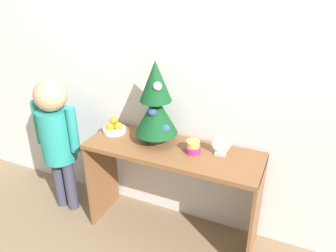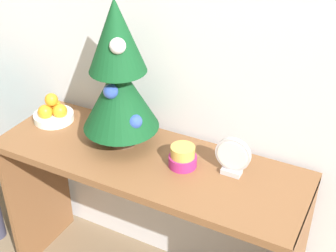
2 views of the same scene
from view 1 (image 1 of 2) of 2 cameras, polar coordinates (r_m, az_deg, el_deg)
The scene contains 8 objects.
ground_plane at distance 2.48m, azimuth -1.35°, elevation -20.83°, with size 12.00×12.00×0.00m, color #7A664C.
back_wall at distance 2.20m, azimuth 3.49°, elevation 11.15°, with size 7.00×0.05×2.50m, color silver.
console_table at distance 2.27m, azimuth 0.74°, elevation -7.55°, with size 1.20×0.41×0.72m.
mini_tree at distance 2.16m, azimuth -2.12°, elevation 3.85°, with size 0.29×0.29×0.57m.
fruit_bowl at distance 2.42m, azimuth -9.33°, elevation -0.23°, with size 0.17×0.17×0.12m.
singing_bowl at distance 2.14m, azimuth 4.36°, elevation -3.66°, with size 0.10×0.10×0.08m.
desk_clock at distance 2.11m, azimuth 9.21°, elevation -3.31°, with size 0.13×0.04×0.15m.
child_figure at distance 2.60m, azimuth -18.86°, elevation -1.01°, with size 0.40×0.25×1.10m.
Camera 1 is at (0.74, -1.54, 1.80)m, focal length 35.00 mm.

